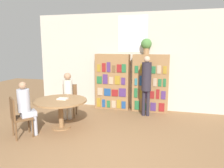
% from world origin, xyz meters
% --- Properties ---
extents(ground_plane, '(16.00, 16.00, 0.00)m').
position_xyz_m(ground_plane, '(0.00, 0.00, 0.00)').
color(ground_plane, olive).
extents(wall_back, '(6.40, 0.07, 3.00)m').
position_xyz_m(wall_back, '(0.00, 3.53, 1.51)').
color(wall_back, beige).
rests_on(wall_back, ground_plane).
extents(bookshelf_left, '(1.07, 0.34, 1.74)m').
position_xyz_m(bookshelf_left, '(-0.60, 3.33, 0.87)').
color(bookshelf_left, olive).
rests_on(bookshelf_left, ground_plane).
extents(bookshelf_right, '(1.07, 0.34, 1.74)m').
position_xyz_m(bookshelf_right, '(0.60, 3.33, 0.87)').
color(bookshelf_right, olive).
rests_on(bookshelf_right, ground_plane).
extents(flower_vase, '(0.32, 0.32, 0.47)m').
position_xyz_m(flower_vase, '(0.44, 3.34, 2.02)').
color(flower_vase, '#997047').
rests_on(flower_vase, bookshelf_right).
extents(reading_table, '(1.27, 1.27, 0.71)m').
position_xyz_m(reading_table, '(-1.36, 1.33, 0.60)').
color(reading_table, olive).
rests_on(reading_table, ground_plane).
extents(chair_near_camera, '(0.56, 0.56, 0.90)m').
position_xyz_m(chair_near_camera, '(-1.99, 0.58, 0.50)').
color(chair_near_camera, brown).
rests_on(chair_near_camera, ground_plane).
extents(chair_left_side, '(0.48, 0.48, 0.90)m').
position_xyz_m(chair_left_side, '(-1.59, 2.27, 0.50)').
color(chair_left_side, brown).
rests_on(chair_left_side, ground_plane).
extents(seated_reader_left, '(0.32, 0.39, 1.26)m').
position_xyz_m(seated_reader_left, '(-1.55, 2.09, 0.72)').
color(seated_reader_left, beige).
rests_on(seated_reader_left, ground_plane).
extents(seated_reader_right, '(0.41, 0.42, 1.23)m').
position_xyz_m(seated_reader_right, '(-1.87, 0.72, 0.70)').
color(seated_reader_right, '#B2B7C6').
rests_on(seated_reader_right, ground_plane).
extents(librarian_standing, '(0.27, 0.54, 1.72)m').
position_xyz_m(librarian_standing, '(0.53, 2.83, 1.03)').
color(librarian_standing, '#28232D').
rests_on(librarian_standing, ground_plane).
extents(open_book_on_table, '(0.24, 0.18, 0.03)m').
position_xyz_m(open_book_on_table, '(-1.33, 1.40, 0.72)').
color(open_book_on_table, silver).
rests_on(open_book_on_table, reading_table).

